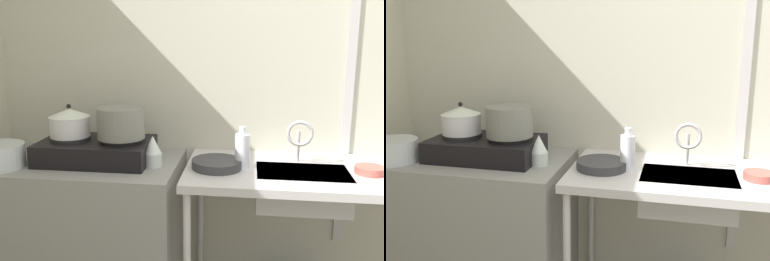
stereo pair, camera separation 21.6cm
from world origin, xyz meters
The scene contains 13 objects.
wall_metal_strip centered at (-0.18, 1.62, 1.32)m, with size 0.05×0.01×1.92m, color #BCB8B8.
counter_concrete centered at (-1.56, 1.31, 0.44)m, with size 1.00×0.63×0.88m, color gray.
counter_sink centered at (-0.18, 1.31, 0.82)m, with size 1.67×0.63×0.88m.
stove centered at (-1.49, 1.31, 0.94)m, with size 0.57×0.37×0.13m.
pot_on_left_burner centered at (-1.63, 1.31, 1.09)m, with size 0.21×0.21×0.17m.
pot_on_right_burner centered at (-1.35, 1.31, 1.09)m, with size 0.24×0.24×0.16m.
pot_beside_stove centered at (-1.94, 1.14, 0.94)m, with size 0.25×0.25×0.12m.
percolator centered at (-1.18, 1.26, 0.96)m, with size 0.09×0.09×0.16m.
sink_basin centered at (-0.44, 1.27, 0.79)m, with size 0.44×0.29×0.18m, color #BCB8B8.
faucet centered at (-0.45, 1.39, 1.03)m, with size 0.13×0.08×0.23m.
frying_pan centered at (-0.86, 1.27, 0.90)m, with size 0.25×0.25×0.04m, color #323134.
small_bowl_on_drainboard centered at (-0.13, 1.28, 0.90)m, with size 0.14×0.14×0.04m, color #B8544A.
bottle_by_sink centered at (-0.73, 1.29, 0.97)m, with size 0.07×0.07×0.21m.
Camera 2 is at (-0.49, -0.75, 1.54)m, focal length 40.43 mm.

